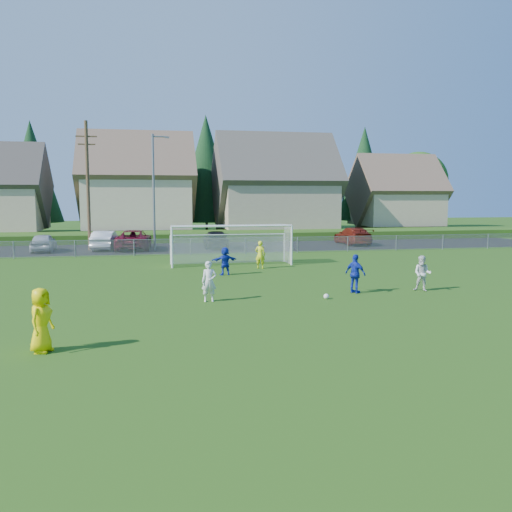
{
  "coord_description": "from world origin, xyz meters",
  "views": [
    {
      "loc": [
        -5.06,
        -17.1,
        4.25
      ],
      "look_at": [
        0.0,
        8.0,
        1.4
      ],
      "focal_mm": 38.0,
      "sensor_mm": 36.0,
      "label": 1
    }
  ],
  "objects_px": {
    "player_white_b": "(422,273)",
    "goalkeeper": "(260,255)",
    "soccer_goal": "(230,238)",
    "player_blue_b": "(225,261)",
    "car_g": "(353,236)",
    "player_blue_a": "(355,274)",
    "car_b": "(105,240)",
    "referee": "(41,320)",
    "car_d": "(216,239)",
    "car_a": "(43,242)",
    "car_c": "(134,240)",
    "player_white_a": "(209,281)",
    "soccer_ball": "(326,296)"
  },
  "relations": [
    {
      "from": "player_blue_b",
      "to": "soccer_goal",
      "type": "relative_size",
      "value": 0.2
    },
    {
      "from": "player_blue_b",
      "to": "car_b",
      "type": "bearing_deg",
      "value": -76.57
    },
    {
      "from": "player_white_b",
      "to": "car_b",
      "type": "bearing_deg",
      "value": 163.47
    },
    {
      "from": "car_a",
      "to": "car_g",
      "type": "xyz_separation_m",
      "value": [
        25.53,
        1.13,
        0.05
      ]
    },
    {
      "from": "car_d",
      "to": "soccer_goal",
      "type": "xyz_separation_m",
      "value": [
        -0.44,
        -10.81,
        0.93
      ]
    },
    {
      "from": "soccer_goal",
      "to": "goalkeeper",
      "type": "bearing_deg",
      "value": -57.47
    },
    {
      "from": "soccer_ball",
      "to": "player_white_a",
      "type": "relative_size",
      "value": 0.13
    },
    {
      "from": "player_white_b",
      "to": "car_b",
      "type": "distance_m",
      "value": 27.02
    },
    {
      "from": "player_white_a",
      "to": "player_blue_a",
      "type": "relative_size",
      "value": 0.96
    },
    {
      "from": "player_blue_b",
      "to": "car_d",
      "type": "bearing_deg",
      "value": -107.13
    },
    {
      "from": "car_b",
      "to": "player_blue_b",
      "type": "bearing_deg",
      "value": 121.51
    },
    {
      "from": "player_blue_a",
      "to": "goalkeeper",
      "type": "distance_m",
      "value": 9.11
    },
    {
      "from": "goalkeeper",
      "to": "soccer_goal",
      "type": "xyz_separation_m",
      "value": [
        -1.42,
        2.23,
        0.81
      ]
    },
    {
      "from": "referee",
      "to": "player_blue_a",
      "type": "relative_size",
      "value": 1.04
    },
    {
      "from": "player_white_b",
      "to": "player_blue_a",
      "type": "xyz_separation_m",
      "value": [
        -3.13,
        0.12,
        0.06
      ]
    },
    {
      "from": "car_d",
      "to": "soccer_goal",
      "type": "distance_m",
      "value": 10.86
    },
    {
      "from": "goalkeeper",
      "to": "player_white_a",
      "type": "bearing_deg",
      "value": 86.29
    },
    {
      "from": "car_a",
      "to": "car_g",
      "type": "bearing_deg",
      "value": -179.85
    },
    {
      "from": "player_white_b",
      "to": "soccer_goal",
      "type": "distance_m",
      "value": 13.17
    },
    {
      "from": "player_blue_b",
      "to": "car_g",
      "type": "height_order",
      "value": "player_blue_b"
    },
    {
      "from": "goalkeeper",
      "to": "car_b",
      "type": "bearing_deg",
      "value": -34.17
    },
    {
      "from": "car_g",
      "to": "car_b",
      "type": "bearing_deg",
      "value": 2.35
    },
    {
      "from": "player_blue_b",
      "to": "goalkeeper",
      "type": "distance_m",
      "value": 3.27
    },
    {
      "from": "car_a",
      "to": "car_c",
      "type": "distance_m",
      "value": 6.75
    },
    {
      "from": "player_white_b",
      "to": "goalkeeper",
      "type": "bearing_deg",
      "value": 160.93
    },
    {
      "from": "soccer_ball",
      "to": "player_white_b",
      "type": "height_order",
      "value": "player_white_b"
    },
    {
      "from": "player_blue_b",
      "to": "car_g",
      "type": "bearing_deg",
      "value": -142.09
    },
    {
      "from": "car_b",
      "to": "referee",
      "type": "bearing_deg",
      "value": 97.02
    },
    {
      "from": "player_white_a",
      "to": "player_blue_b",
      "type": "bearing_deg",
      "value": 78.55
    },
    {
      "from": "player_white_a",
      "to": "player_white_b",
      "type": "height_order",
      "value": "player_white_a"
    },
    {
      "from": "referee",
      "to": "car_g",
      "type": "height_order",
      "value": "referee"
    },
    {
      "from": "referee",
      "to": "car_a",
      "type": "height_order",
      "value": "referee"
    },
    {
      "from": "player_blue_a",
      "to": "car_a",
      "type": "xyz_separation_m",
      "value": [
        -16.72,
        21.53,
        -0.16
      ]
    },
    {
      "from": "car_g",
      "to": "car_c",
      "type": "bearing_deg",
      "value": 3.32
    },
    {
      "from": "soccer_goal",
      "to": "player_blue_a",
      "type": "bearing_deg",
      "value": -70.73
    },
    {
      "from": "player_white_b",
      "to": "soccer_goal",
      "type": "xyz_separation_m",
      "value": [
        -6.98,
        11.13,
        0.83
      ]
    },
    {
      "from": "referee",
      "to": "soccer_goal",
      "type": "distance_m",
      "value": 19.57
    },
    {
      "from": "player_blue_b",
      "to": "car_b",
      "type": "relative_size",
      "value": 0.33
    },
    {
      "from": "car_b",
      "to": "soccer_goal",
      "type": "bearing_deg",
      "value": 133.06
    },
    {
      "from": "player_blue_b",
      "to": "player_blue_a",
      "type": "bearing_deg",
      "value": 114.52
    },
    {
      "from": "player_blue_a",
      "to": "car_c",
      "type": "bearing_deg",
      "value": -10.23
    },
    {
      "from": "car_b",
      "to": "car_g",
      "type": "height_order",
      "value": "car_g"
    },
    {
      "from": "player_blue_a",
      "to": "goalkeeper",
      "type": "bearing_deg",
      "value": -19.31
    },
    {
      "from": "car_b",
      "to": "car_c",
      "type": "height_order",
      "value": "car_c"
    },
    {
      "from": "player_white_b",
      "to": "goalkeeper",
      "type": "xyz_separation_m",
      "value": [
        -5.56,
        8.9,
        0.02
      ]
    },
    {
      "from": "goalkeeper",
      "to": "car_d",
      "type": "height_order",
      "value": "goalkeeper"
    },
    {
      "from": "player_white_b",
      "to": "car_g",
      "type": "height_order",
      "value": "player_white_b"
    },
    {
      "from": "car_c",
      "to": "car_d",
      "type": "bearing_deg",
      "value": -177.6
    },
    {
      "from": "player_blue_b",
      "to": "goalkeeper",
      "type": "relative_size",
      "value": 0.93
    },
    {
      "from": "goalkeeper",
      "to": "car_c",
      "type": "height_order",
      "value": "goalkeeper"
    }
  ]
}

